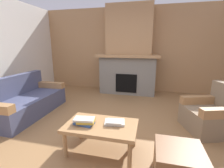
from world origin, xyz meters
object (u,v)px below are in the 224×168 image
armchair (212,115)px  couch (25,102)px  fireplace (129,56)px  coffee_table (101,128)px  ottoman (178,165)px

armchair → couch: bearing=-177.2°
couch → armchair: (3.78, 0.18, 0.01)m
couch → armchair: same height
fireplace → coffee_table: bearing=-88.7°
ottoman → armchair: bearing=60.5°
couch → ottoman: size_ratio=3.49×
fireplace → armchair: fireplace is taller
couch → armchair: 3.78m
coffee_table → ottoman: bearing=-15.9°
coffee_table → fireplace: bearing=91.3°
fireplace → ottoman: 3.70m
fireplace → armchair: 2.90m
couch → coffee_table: size_ratio=1.81×
coffee_table → ottoman: coffee_table is taller
fireplace → coffee_table: size_ratio=2.70×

